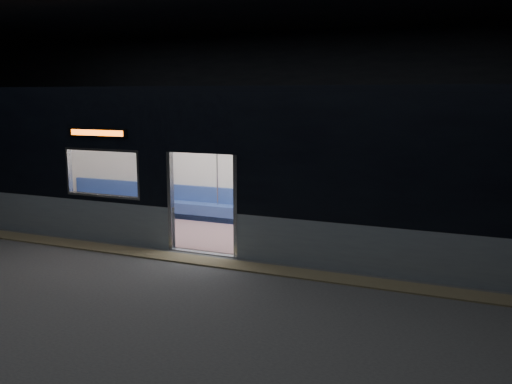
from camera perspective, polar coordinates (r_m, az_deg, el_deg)
The scene contains 7 objects.
station_floor at distance 10.27m, azimuth -8.31°, elevation -8.00°, with size 24.00×14.00×0.01m, color #47494C.
station_envelope at distance 9.77m, azimuth -8.88°, elevation 12.90°, with size 24.00×14.00×5.00m.
tactile_strip at distance 10.72m, azimuth -6.80°, elevation -7.07°, with size 22.80×0.50×0.03m, color #8C7F59.
metro_car at distance 12.09m, azimuth -2.39°, elevation 3.85°, with size 18.00×3.04×3.35m.
passenger at distance 12.15m, azimuth 20.83°, elevation -1.82°, with size 0.43×0.70×1.36m.
handbag at distance 11.96m, azimuth 20.62°, elevation -2.58°, with size 0.26×0.23×0.13m, color black.
transit_map at distance 12.48m, azimuth 13.62°, elevation 2.02°, with size 0.98×0.03×0.63m, color white.
Camera 1 is at (5.03, -8.36, 3.20)m, focal length 38.00 mm.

